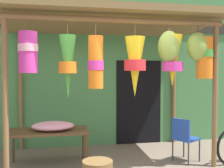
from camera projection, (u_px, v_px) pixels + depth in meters
shop_facade at (98, 49)px, 6.59m from camera, size 10.02×0.29×4.54m
market_stall_canopy at (118, 37)px, 5.24m from camera, size 4.11×2.32×2.85m
display_table at (48, 134)px, 5.12m from camera, size 1.44×0.72×0.65m
flower_heap_on_table at (54, 126)px, 5.09m from camera, size 0.77×0.54×0.16m
folding_chair at (184, 136)px, 5.31m from camera, size 0.54×0.54×0.84m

